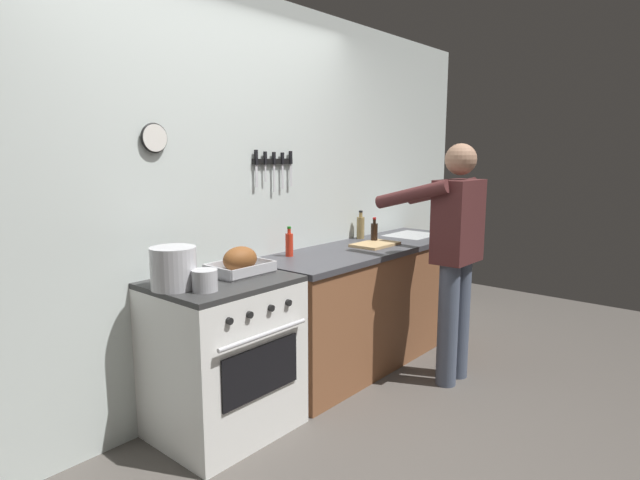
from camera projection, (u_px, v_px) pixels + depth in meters
ground_plane at (389, 479)px, 2.57m from camera, size 8.00×8.00×0.00m
wall_back at (210, 201)px, 3.22m from camera, size 6.00×0.13×2.60m
counter_block at (368, 301)px, 4.03m from camera, size 2.03×0.65×0.90m
stove at (224, 356)px, 2.96m from camera, size 0.76×0.67×0.90m
person_cook at (454, 248)px, 3.55m from camera, size 0.51×0.63×1.66m
roasting_pan at (240, 262)px, 3.01m from camera, size 0.35×0.26×0.16m
stock_pot at (174, 268)px, 2.67m from camera, size 0.24×0.24×0.22m
saucepan at (205, 280)px, 2.64m from camera, size 0.13×0.13×0.11m
cutting_board at (375, 244)px, 3.95m from camera, size 0.36×0.24×0.02m
bottle_soy_sauce at (374, 232)px, 4.07m from camera, size 0.05×0.05×0.20m
bottle_hot_sauce at (289, 244)px, 3.53m from camera, size 0.05×0.05×0.20m
bottle_vinegar at (361, 227)px, 4.27m from camera, size 0.06×0.06×0.23m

